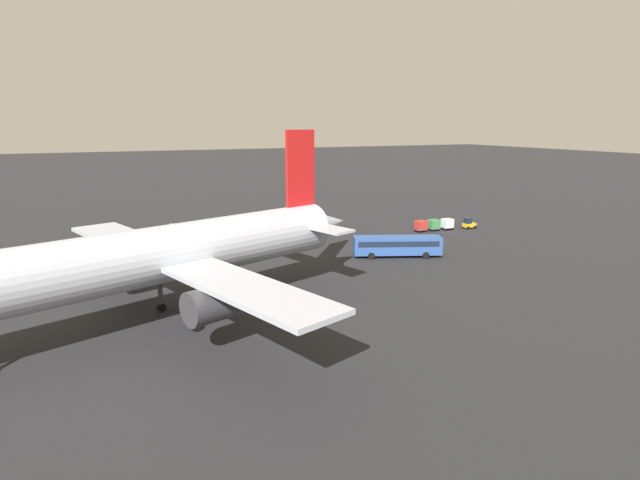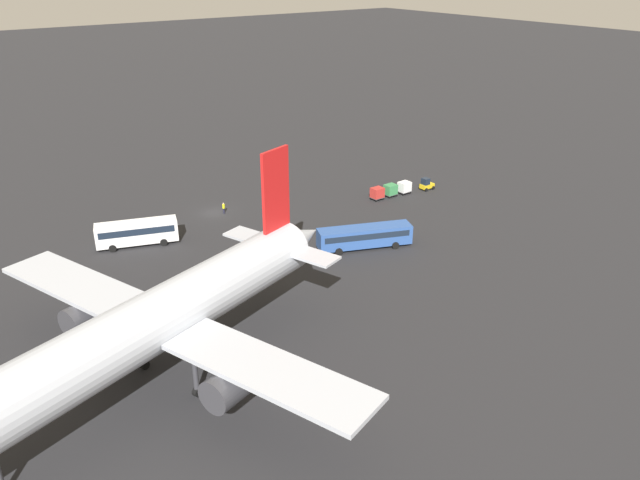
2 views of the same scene
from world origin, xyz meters
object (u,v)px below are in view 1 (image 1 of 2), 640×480
baggage_tug (469,224)px  worker_person (284,228)px  cargo_cart_white (447,223)px  shuttle_bus_far (397,245)px  shuttle_bus_near (203,233)px  cargo_cart_green (434,224)px  airplane (159,256)px  cargo_cart_red (421,225)px

baggage_tug → worker_person: (33.19, -10.67, -0.07)m
cargo_cart_white → shuttle_bus_far: bearing=33.3°
cargo_cart_white → shuttle_bus_near: bearing=-8.5°
shuttle_bus_near → baggage_tug: bearing=-169.8°
worker_person → cargo_cart_green: (-25.96, 9.57, 0.32)m
shuttle_bus_far → baggage_tug: 26.30m
cargo_cart_green → cargo_cart_white: bearing=172.7°
shuttle_bus_far → baggage_tug: bearing=-131.6°
shuttle_bus_near → baggage_tug: size_ratio=4.65×
airplane → cargo_cart_green: 57.67m
airplane → cargo_cart_green: bearing=-172.6°
airplane → worker_person: (-25.42, -35.09, -6.15)m
shuttle_bus_far → baggage_tug: size_ratio=5.41×
worker_person → cargo_cart_white: bearing=161.0°
cargo_cart_green → shuttle_bus_far: bearing=38.4°
worker_person → cargo_cart_green: 27.67m
baggage_tug → cargo_cart_green: (7.23, -1.10, 0.25)m
baggage_tug → cargo_cart_green: bearing=-9.1°
shuttle_bus_near → baggage_tug: 48.84m
shuttle_bus_near → cargo_cart_white: bearing=-169.8°
worker_person → cargo_cart_red: (-23.17, 9.46, 0.32)m
worker_person → shuttle_bus_near: bearing=12.5°
cargo_cart_green → worker_person: bearing=-20.2°
airplane → cargo_cart_green: size_ratio=24.09×
worker_person → cargo_cart_red: cargo_cart_red is taller
airplane → baggage_tug: bearing=-176.4°
shuttle_bus_far → cargo_cart_red: size_ratio=6.33×
worker_person → cargo_cart_white: size_ratio=0.84×
shuttle_bus_far → cargo_cart_red: 18.73m
cargo_cart_white → cargo_cart_red: 5.60m
airplane → shuttle_bus_far: airplane is taller
cargo_cart_red → shuttle_bus_far: bearing=43.9°
baggage_tug → cargo_cart_white: baggage_tug is taller
shuttle_bus_far → worker_person: bearing=-44.9°
cargo_cart_white → cargo_cart_red: same height
baggage_tug → shuttle_bus_near: bearing=-9.1°
shuttle_bus_far → cargo_cart_white: size_ratio=6.33×
shuttle_bus_near → cargo_cart_red: (-38.25, 6.11, -0.83)m
baggage_tug → worker_person: baggage_tug is taller
shuttle_bus_far → worker_person: 24.47m
shuttle_bus_far → cargo_cart_red: bearing=-114.3°
airplane → shuttle_bus_near: size_ratio=4.43×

